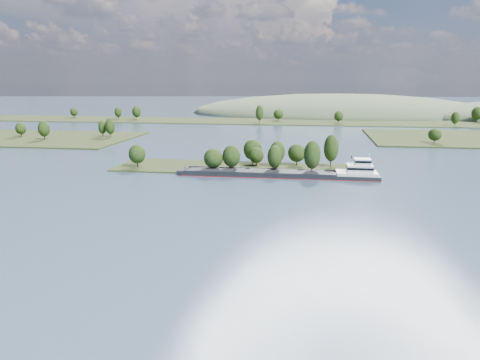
# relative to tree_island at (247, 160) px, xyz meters

# --- Properties ---
(ground) EXTENTS (1800.00, 1800.00, 0.00)m
(ground) POSITION_rel_tree_island_xyz_m (-6.33, -59.25, -3.84)
(ground) COLOR #344B5A
(ground) RESTS_ON ground
(tree_island) EXTENTS (100.00, 30.00, 15.07)m
(tree_island) POSITION_rel_tree_island_xyz_m (0.00, 0.00, 0.00)
(tree_island) COLOR #242E14
(tree_island) RESTS_ON ground
(back_shoreline) EXTENTS (900.00, 60.00, 16.42)m
(back_shoreline) POSITION_rel_tree_island_xyz_m (3.10, 220.62, -3.14)
(back_shoreline) COLOR #242E14
(back_shoreline) RESTS_ON ground
(hill_west) EXTENTS (320.00, 160.00, 44.00)m
(hill_west) POSITION_rel_tree_island_xyz_m (53.67, 320.75, -3.84)
(hill_west) COLOR #4A5A3D
(hill_west) RESTS_ON ground
(cargo_barge) EXTENTS (79.08, 10.54, 10.68)m
(cargo_barge) POSITION_rel_tree_island_xyz_m (19.48, -12.72, -2.50)
(cargo_barge) COLOR black
(cargo_barge) RESTS_ON ground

